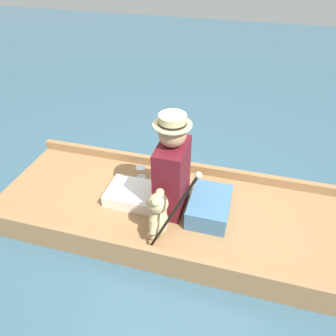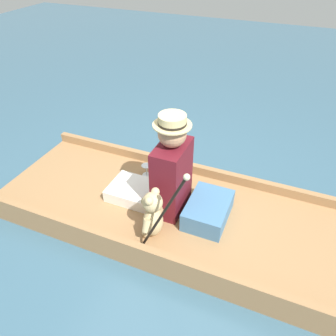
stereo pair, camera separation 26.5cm
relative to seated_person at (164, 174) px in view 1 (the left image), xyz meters
The scene contains 7 objects.
ground_plane 0.50m from the seated_person, 152.13° to the left, with size 16.00×16.00×0.00m, color #385B70.
punt_boat 0.41m from the seated_person, 152.13° to the left, with size 1.18×3.00×0.24m.
seat_cushion 0.48m from the seated_person, 90.82° to the right, with size 0.47×0.33×0.17m.
seated_person is the anchor object (origin of this frame).
teddy_bear 0.38m from the seated_person, behind, with size 0.30×0.18×0.43m.
wine_glass 0.53m from the seated_person, 45.58° to the left, with size 0.10×0.10×0.12m.
walking_cane 0.57m from the seated_person, 155.15° to the right, with size 0.04×0.37×0.81m.
Camera 1 is at (-2.04, -0.62, 2.15)m, focal length 35.00 mm.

